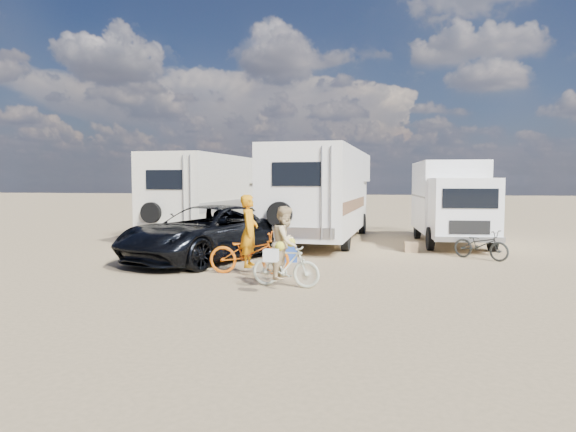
% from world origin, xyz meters
% --- Properties ---
extents(ground, '(140.00, 140.00, 0.00)m').
position_xyz_m(ground, '(0.00, 0.00, 0.00)').
color(ground, tan).
rests_on(ground, ground).
extents(rv_main, '(3.05, 9.26, 3.42)m').
position_xyz_m(rv_main, '(-0.26, 7.05, 1.71)').
color(rv_main, silver).
rests_on(rv_main, ground).
extents(rv_left, '(2.72, 7.83, 3.26)m').
position_xyz_m(rv_left, '(-5.01, 7.56, 1.63)').
color(rv_left, beige).
rests_on(rv_left, ground).
extents(box_truck, '(2.58, 5.82, 2.97)m').
position_xyz_m(box_truck, '(4.38, 6.71, 1.48)').
color(box_truck, white).
rests_on(box_truck, ground).
extents(dark_suv, '(4.53, 6.18, 1.56)m').
position_xyz_m(dark_suv, '(-2.87, 1.63, 0.78)').
color(dark_suv, black).
rests_on(dark_suv, ground).
extents(bike_man, '(2.02, 0.82, 1.04)m').
position_xyz_m(bike_man, '(-1.11, -0.26, 0.52)').
color(bike_man, '#D45A0A').
rests_on(bike_man, ground).
extents(bike_woman, '(1.57, 0.64, 0.92)m').
position_xyz_m(bike_woman, '(0.08, -1.58, 0.46)').
color(bike_woman, beige).
rests_on(bike_woman, ground).
extents(rider_man, '(0.46, 0.67, 1.76)m').
position_xyz_m(rider_man, '(-1.11, -0.26, 0.88)').
color(rider_man, orange).
rests_on(rider_man, ground).
extents(rider_woman, '(0.69, 0.83, 1.56)m').
position_xyz_m(rider_woman, '(0.08, -1.58, 0.78)').
color(rider_woman, '#D2B480').
rests_on(rider_woman, ground).
extents(bike_parked, '(1.68, 1.41, 0.86)m').
position_xyz_m(bike_parked, '(4.83, 3.27, 0.43)').
color(bike_parked, '#282A28').
rests_on(bike_parked, ground).
extents(cooler, '(0.62, 0.52, 0.43)m').
position_xyz_m(cooler, '(-0.58, 1.76, 0.22)').
color(cooler, '#214194').
rests_on(cooler, ground).
extents(crate, '(0.43, 0.43, 0.33)m').
position_xyz_m(crate, '(2.91, 4.49, 0.16)').
color(crate, '#9C7D58').
rests_on(crate, ground).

